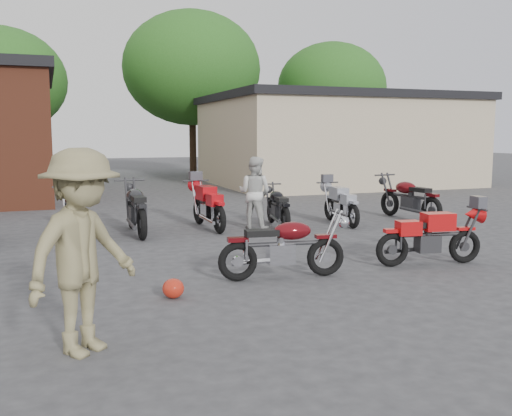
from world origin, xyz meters
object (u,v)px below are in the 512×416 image
object	(u,v)px
row_bike_5	(278,204)
person_tan	(83,252)
sportbike	(431,234)
row_bike_4	(208,203)
helmet	(173,288)
row_bike_3	(136,205)
row_bike_6	(341,202)
row_bike_2	(74,210)
vintage_motorcycle	(285,243)
row_bike_7	(409,196)
person_light	(255,193)

from	to	relation	value
row_bike_5	person_tan	bearing A→B (deg)	152.04
sportbike	row_bike_4	size ratio (longest dim) A/B	0.89
helmet	row_bike_3	xyz separation A→B (m)	(0.28, 5.09, 0.48)
row_bike_5	row_bike_6	world-z (taller)	same
row_bike_3	row_bike_5	world-z (taller)	row_bike_3
person_tan	row_bike_2	xyz separation A→B (m)	(0.21, 6.81, -0.45)
row_bike_2	row_bike_3	world-z (taller)	row_bike_3
helmet	row_bike_3	world-z (taller)	row_bike_3
row_bike_3	row_bike_6	bearing A→B (deg)	-93.48
vintage_motorcycle	row_bike_7	size ratio (longest dim) A/B	0.90
helmet	row_bike_6	distance (m)	6.96
sportbike	person_light	bearing A→B (deg)	116.77
row_bike_4	row_bike_6	distance (m)	3.18
row_bike_2	row_bike_3	size ratio (longest dim) A/B	0.90
sportbike	person_light	distance (m)	4.69
row_bike_4	row_bike_6	bearing A→B (deg)	-101.32
person_light	row_bike_5	xyz separation A→B (m)	(0.56, -0.00, -0.29)
row_bike_2	row_bike_3	xyz separation A→B (m)	(1.26, -0.18, 0.06)
person_tan	row_bike_3	distance (m)	6.81
helmet	row_bike_4	bearing A→B (deg)	69.91
row_bike_2	row_bike_5	world-z (taller)	row_bike_2
row_bike_5	row_bike_2	bearing A→B (deg)	93.17
vintage_motorcycle	row_bike_6	world-z (taller)	vintage_motorcycle
row_bike_4	row_bike_6	size ratio (longest dim) A/B	1.10
person_tan	row_bike_3	world-z (taller)	person_tan
sportbike	row_bike_5	xyz separation A→B (m)	(-0.90, 4.44, 0.01)
vintage_motorcycle	row_bike_3	size ratio (longest dim) A/B	0.88
sportbike	row_bike_4	world-z (taller)	row_bike_4
row_bike_3	row_bike_6	size ratio (longest dim) A/B	1.17
helmet	person_light	distance (m)	5.73
helmet	row_bike_5	size ratio (longest dim) A/B	0.16
person_light	row_bike_5	world-z (taller)	person_light
sportbike	row_bike_3	xyz separation A→B (m)	(-4.11, 4.65, 0.10)
helmet	row_bike_7	bearing A→B (deg)	34.52
row_bike_5	row_bike_7	world-z (taller)	row_bike_7
row_bike_4	vintage_motorcycle	bearing A→B (deg)	175.29
row_bike_5	row_bike_6	size ratio (longest dim) A/B	1.00
person_light	row_bike_4	world-z (taller)	person_light
row_bike_4	row_bike_6	world-z (taller)	row_bike_4
person_light	helmet	bearing A→B (deg)	103.80
row_bike_3	row_bike_5	size ratio (longest dim) A/B	1.17
row_bike_7	sportbike	bearing A→B (deg)	141.51
helmet	row_bike_2	size ratio (longest dim) A/B	0.15
person_tan	row_bike_4	xyz separation A→B (m)	(3.11, 6.77, -0.43)
row_bike_7	row_bike_5	bearing A→B (deg)	81.74
row_bike_6	row_bike_7	bearing A→B (deg)	-84.01
vintage_motorcycle	person_tan	size ratio (longest dim) A/B	0.93
person_tan	vintage_motorcycle	bearing A→B (deg)	-5.88
person_light	row_bike_3	size ratio (longest dim) A/B	0.77
row_bike_6	row_bike_7	xyz separation A→B (m)	(1.97, 0.06, 0.08)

